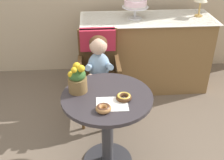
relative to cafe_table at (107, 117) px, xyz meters
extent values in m
cylinder|color=#332D33|center=(0.00, 0.00, 0.20)|extent=(0.72, 0.72, 0.03)
cylinder|color=#333338|center=(0.00, 0.00, -0.16)|extent=(0.10, 0.10, 0.69)
cylinder|color=#333338|center=(0.00, 0.00, -0.50)|extent=(0.44, 0.44, 0.02)
cube|color=brown|center=(-0.04, 0.65, -0.04)|extent=(0.42, 0.42, 0.04)
cube|color=brown|center=(-0.04, 0.84, 0.22)|extent=(0.40, 0.04, 0.46)
cube|color=brown|center=(-0.23, 0.65, 0.08)|extent=(0.04, 0.38, 0.18)
cube|color=brown|center=(0.15, 0.65, 0.08)|extent=(0.04, 0.38, 0.18)
cube|color=#B22338|center=(-0.04, 0.84, 0.34)|extent=(0.36, 0.11, 0.22)
cylinder|color=brown|center=(-0.22, 0.47, -0.28)|extent=(0.03, 0.03, 0.45)
cylinder|color=brown|center=(0.14, 0.47, -0.28)|extent=(0.03, 0.03, 0.45)
cylinder|color=brown|center=(-0.22, 0.83, -0.28)|extent=(0.03, 0.03, 0.45)
cylinder|color=brown|center=(0.14, 0.83, -0.28)|extent=(0.03, 0.03, 0.45)
ellipsoid|color=#8CADCC|center=(-0.04, 0.63, 0.14)|extent=(0.22, 0.16, 0.30)
sphere|color=#E0B293|center=(-0.04, 0.62, 0.36)|extent=(0.17, 0.17, 0.17)
ellipsoid|color=#4C2D19|center=(-0.04, 0.64, 0.38)|extent=(0.17, 0.17, 0.14)
cylinder|color=#8CADCC|center=(-0.14, 0.54, 0.19)|extent=(0.08, 0.23, 0.13)
sphere|color=#E0B293|center=(-0.13, 0.46, 0.12)|extent=(0.06, 0.06, 0.06)
cylinder|color=#8CADCC|center=(0.05, 0.54, 0.19)|extent=(0.08, 0.23, 0.13)
sphere|color=#E0B293|center=(0.04, 0.46, 0.12)|extent=(0.06, 0.06, 0.06)
cylinder|color=#3F4760|center=(-0.10, 0.55, 0.03)|extent=(0.09, 0.22, 0.09)
cylinder|color=#3F4760|center=(-0.10, 0.44, -0.14)|extent=(0.08, 0.08, 0.26)
cylinder|color=#3F4760|center=(0.01, 0.55, 0.03)|extent=(0.09, 0.22, 0.09)
cylinder|color=#3F4760|center=(0.01, 0.44, -0.14)|extent=(0.08, 0.08, 0.26)
cube|color=white|center=(0.03, -0.12, 0.21)|extent=(0.24, 0.19, 0.00)
torus|color=#4C2D19|center=(0.12, -0.06, 0.23)|extent=(0.12, 0.12, 0.04)
torus|color=gold|center=(0.12, -0.06, 0.24)|extent=(0.11, 0.11, 0.02)
torus|color=#AD7542|center=(-0.04, -0.19, 0.23)|extent=(0.11, 0.11, 0.04)
torus|color=#512D1E|center=(-0.04, -0.19, 0.24)|extent=(0.10, 0.10, 0.02)
cylinder|color=brown|center=(-0.23, 0.08, 0.27)|extent=(0.15, 0.15, 0.12)
ellipsoid|color=#38662D|center=(-0.23, 0.08, 0.36)|extent=(0.14, 0.14, 0.10)
sphere|color=gold|center=(-0.19, 0.09, 0.36)|extent=(0.06, 0.06, 0.06)
sphere|color=gold|center=(-0.20, 0.12, 0.39)|extent=(0.05, 0.05, 0.05)
sphere|color=gold|center=(-0.23, 0.12, 0.42)|extent=(0.06, 0.06, 0.06)
sphere|color=gold|center=(-0.25, 0.09, 0.40)|extent=(0.05, 0.05, 0.05)
sphere|color=gold|center=(-0.27, 0.06, 0.38)|extent=(0.05, 0.05, 0.05)
sphere|color=gold|center=(-0.24, 0.03, 0.43)|extent=(0.05, 0.05, 0.05)
sphere|color=gold|center=(-0.19, 0.05, 0.43)|extent=(0.06, 0.06, 0.06)
cube|color=olive|center=(0.55, 1.30, -0.06)|extent=(1.50, 0.56, 0.90)
cube|color=white|center=(0.55, 1.30, 0.39)|extent=(1.56, 0.62, 0.01)
cylinder|color=silver|center=(0.40, 1.30, 0.40)|extent=(0.16, 0.16, 0.01)
cylinder|color=silver|center=(0.40, 1.30, 0.46)|extent=(0.03, 0.03, 0.12)
cylinder|color=silver|center=(0.40, 1.30, 0.53)|extent=(0.30, 0.30, 0.01)
cylinder|color=silver|center=(0.40, 1.30, 0.57)|extent=(0.26, 0.25, 0.08)
cylinder|color=white|center=(0.40, 1.30, 0.54)|extent=(0.26, 0.26, 0.01)
cylinder|color=#B28C47|center=(1.16, 1.32, 0.40)|extent=(0.09, 0.09, 0.01)
cylinder|color=#B28C47|center=(1.16, 1.32, 0.49)|extent=(0.02, 0.02, 0.16)
camera|label=1|loc=(-0.10, -1.80, 1.43)|focal=44.66mm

